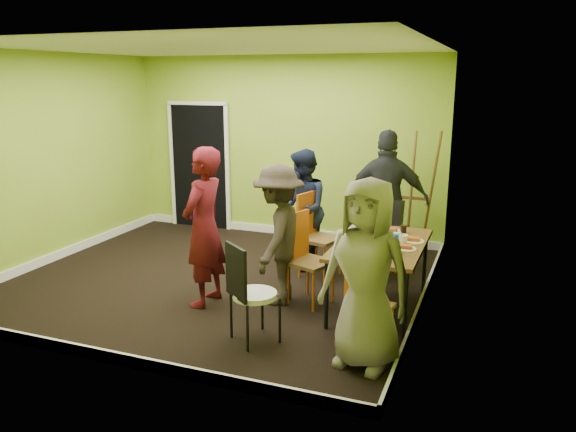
# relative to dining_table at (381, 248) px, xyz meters

# --- Properties ---
(ground) EXTENTS (5.00, 5.00, 0.00)m
(ground) POSITION_rel_dining_table_xyz_m (-2.05, 0.18, -0.70)
(ground) COLOR black
(ground) RESTS_ON ground
(room_walls) EXTENTS (5.04, 4.54, 2.82)m
(room_walls) POSITION_rel_dining_table_xyz_m (-2.07, 0.23, 0.29)
(room_walls) COLOR #8AA52A
(room_walls) RESTS_ON ground
(dining_table) EXTENTS (0.90, 1.50, 0.75)m
(dining_table) POSITION_rel_dining_table_xyz_m (0.00, 0.00, 0.00)
(dining_table) COLOR black
(dining_table) RESTS_ON ground
(chair_left_far) EXTENTS (0.54, 0.54, 1.06)m
(chair_left_far) POSITION_rel_dining_table_xyz_m (-1.00, 0.77, -0.10)
(chair_left_far) COLOR #D96014
(chair_left_far) RESTS_ON ground
(chair_left_near) EXTENTS (0.54, 0.54, 1.02)m
(chair_left_near) POSITION_rel_dining_table_xyz_m (-0.83, -0.09, -0.12)
(chair_left_near) COLOR #D96014
(chair_left_near) RESTS_ON ground
(chair_back_end) EXTENTS (0.45, 0.51, 0.96)m
(chair_back_end) POSITION_rel_dining_table_xyz_m (-0.19, 1.21, -0.02)
(chair_back_end) COLOR #D96014
(chair_back_end) RESTS_ON ground
(chair_front_end) EXTENTS (0.43, 0.44, 0.90)m
(chair_front_end) POSITION_rel_dining_table_xyz_m (0.10, -1.05, -0.19)
(chair_front_end) COLOR #D96014
(chair_front_end) RESTS_ON ground
(chair_bentwood) EXTENTS (0.53, 0.54, 0.98)m
(chair_bentwood) POSITION_rel_dining_table_xyz_m (-0.99, -1.23, -0.15)
(chair_bentwood) COLOR black
(chair_bentwood) RESTS_ON ground
(easel) EXTENTS (0.72, 0.68, 1.80)m
(easel) POSITION_rel_dining_table_xyz_m (0.03, 1.97, 0.19)
(easel) COLOR brown
(easel) RESTS_ON ground
(plate_near_left) EXTENTS (0.25, 0.25, 0.01)m
(plate_near_left) POSITION_rel_dining_table_xyz_m (-0.18, 0.47, 0.06)
(plate_near_left) COLOR white
(plate_near_left) RESTS_ON dining_table
(plate_near_right) EXTENTS (0.24, 0.24, 0.01)m
(plate_near_right) POSITION_rel_dining_table_xyz_m (-0.22, -0.36, 0.06)
(plate_near_right) COLOR white
(plate_near_right) RESTS_ON dining_table
(plate_far_back) EXTENTS (0.25, 0.25, 0.01)m
(plate_far_back) POSITION_rel_dining_table_xyz_m (0.02, 0.48, 0.06)
(plate_far_back) COLOR white
(plate_far_back) RESTS_ON dining_table
(plate_far_front) EXTENTS (0.25, 0.25, 0.01)m
(plate_far_front) POSITION_rel_dining_table_xyz_m (-0.05, -0.50, 0.06)
(plate_far_front) COLOR white
(plate_far_front) RESTS_ON dining_table
(plate_wall_back) EXTENTS (0.23, 0.23, 0.01)m
(plate_wall_back) POSITION_rel_dining_table_xyz_m (0.32, 0.17, 0.06)
(plate_wall_back) COLOR white
(plate_wall_back) RESTS_ON dining_table
(plate_wall_front) EXTENTS (0.22, 0.22, 0.01)m
(plate_wall_front) POSITION_rel_dining_table_xyz_m (0.28, -0.14, 0.06)
(plate_wall_front) COLOR white
(plate_wall_front) RESTS_ON dining_table
(thermos) EXTENTS (0.07, 0.07, 0.21)m
(thermos) POSITION_rel_dining_table_xyz_m (-0.05, 0.09, 0.16)
(thermos) COLOR white
(thermos) RESTS_ON dining_table
(blue_bottle) EXTENTS (0.08, 0.08, 0.19)m
(blue_bottle) POSITION_rel_dining_table_xyz_m (0.19, -0.27, 0.15)
(blue_bottle) COLOR blue
(blue_bottle) RESTS_ON dining_table
(orange_bottle) EXTENTS (0.03, 0.03, 0.09)m
(orange_bottle) POSITION_rel_dining_table_xyz_m (-0.12, 0.19, 0.10)
(orange_bottle) COLOR #D96014
(orange_bottle) RESTS_ON dining_table
(glass_mid) EXTENTS (0.06, 0.06, 0.10)m
(glass_mid) POSITION_rel_dining_table_xyz_m (-0.18, 0.26, 0.11)
(glass_mid) COLOR black
(glass_mid) RESTS_ON dining_table
(glass_back) EXTENTS (0.07, 0.07, 0.09)m
(glass_back) POSITION_rel_dining_table_xyz_m (0.15, 0.49, 0.10)
(glass_back) COLOR black
(glass_back) RESTS_ON dining_table
(glass_front) EXTENTS (0.06, 0.06, 0.10)m
(glass_front) POSITION_rel_dining_table_xyz_m (0.12, -0.52, 0.11)
(glass_front) COLOR black
(glass_front) RESTS_ON dining_table
(cup_a) EXTENTS (0.11, 0.11, 0.09)m
(cup_a) POSITION_rel_dining_table_xyz_m (-0.12, -0.20, 0.10)
(cup_a) COLOR white
(cup_a) RESTS_ON dining_table
(cup_b) EXTENTS (0.11, 0.11, 0.10)m
(cup_b) POSITION_rel_dining_table_xyz_m (0.22, 0.04, 0.11)
(cup_b) COLOR white
(cup_b) RESTS_ON dining_table
(person_standing) EXTENTS (0.44, 0.65, 1.76)m
(person_standing) POSITION_rel_dining_table_xyz_m (-1.84, -0.54, 0.18)
(person_standing) COLOR #530E15
(person_standing) RESTS_ON ground
(person_left_far) EXTENTS (0.86, 0.94, 1.58)m
(person_left_far) POSITION_rel_dining_table_xyz_m (-1.24, 1.00, 0.09)
(person_left_far) COLOR #141A32
(person_left_far) RESTS_ON ground
(person_left_near) EXTENTS (0.67, 1.06, 1.56)m
(person_left_near) POSITION_rel_dining_table_xyz_m (-1.10, -0.20, 0.08)
(person_left_near) COLOR #2D241E
(person_left_near) RESTS_ON ground
(person_back_end) EXTENTS (1.13, 0.61, 1.82)m
(person_back_end) POSITION_rel_dining_table_xyz_m (-0.22, 1.39, 0.22)
(person_back_end) COLOR #212327
(person_back_end) RESTS_ON ground
(person_front_end) EXTENTS (0.91, 0.69, 1.68)m
(person_front_end) POSITION_rel_dining_table_xyz_m (0.13, -1.26, 0.14)
(person_front_end) COLOR gray
(person_front_end) RESTS_ON ground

